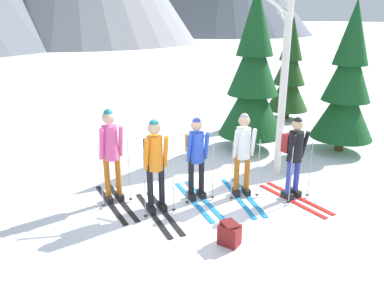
# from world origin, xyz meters

# --- Properties ---
(ground_plane) EXTENTS (400.00, 400.00, 0.00)m
(ground_plane) POSITION_xyz_m (0.00, 0.00, 0.00)
(ground_plane) COLOR white
(skier_in_pink) EXTENTS (0.61, 1.79, 1.85)m
(skier_in_pink) POSITION_xyz_m (-1.31, 0.69, 1.03)
(skier_in_pink) COLOR black
(skier_in_pink) RESTS_ON ground
(skier_in_orange) EXTENTS (0.61, 1.78, 1.76)m
(skier_in_orange) POSITION_xyz_m (-0.71, -0.03, 1.00)
(skier_in_orange) COLOR black
(skier_in_orange) RESTS_ON ground
(skier_in_blue) EXTENTS (0.61, 1.80, 1.66)m
(skier_in_blue) POSITION_xyz_m (0.18, 0.12, 0.92)
(skier_in_blue) COLOR #1E84D1
(skier_in_blue) RESTS_ON ground
(skier_in_white) EXTENTS (0.67, 1.79, 1.70)m
(skier_in_white) POSITION_xyz_m (1.06, -0.17, 0.93)
(skier_in_white) COLOR #1E84D1
(skier_in_white) RESTS_ON ground
(skier_in_black) EXTENTS (0.60, 1.71, 1.66)m
(skier_in_black) POSITION_xyz_m (1.90, -0.67, 0.93)
(skier_in_black) COLOR red
(skier_in_black) RESTS_ON ground
(pine_tree_near) EXTENTS (1.42, 1.42, 3.44)m
(pine_tree_near) POSITION_xyz_m (5.77, 4.22, 1.57)
(pine_tree_near) COLOR #51381E
(pine_tree_near) RESTS_ON ground
(pine_tree_mid) EXTENTS (1.59, 1.59, 3.85)m
(pine_tree_mid) POSITION_xyz_m (4.91, 0.97, 1.76)
(pine_tree_mid) COLOR #51381E
(pine_tree_mid) RESTS_ON ground
(pine_tree_far) EXTENTS (1.74, 1.74, 4.20)m
(pine_tree_far) POSITION_xyz_m (2.86, 2.18, 1.92)
(pine_tree_far) COLOR #51381E
(pine_tree_far) RESTS_ON ground
(birch_tree_tall) EXTENTS (0.91, 0.62, 4.29)m
(birch_tree_tall) POSITION_xyz_m (2.38, 0.41, 2.21)
(birch_tree_tall) COLOR silver
(birch_tree_tall) RESTS_ON ground
(backpack_on_snow_front) EXTENTS (0.37, 0.40, 0.38)m
(backpack_on_snow_front) POSITION_xyz_m (-0.05, -1.54, 0.19)
(backpack_on_snow_front) COLOR maroon
(backpack_on_snow_front) RESTS_ON ground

